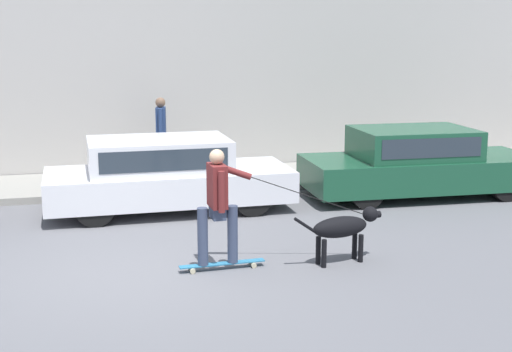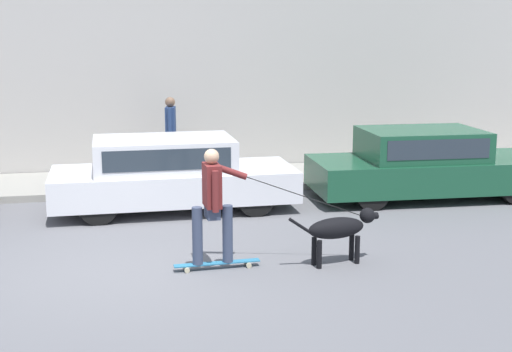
{
  "view_description": "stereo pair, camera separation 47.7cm",
  "coord_description": "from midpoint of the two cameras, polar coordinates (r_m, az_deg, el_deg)",
  "views": [
    {
      "loc": [
        -0.6,
        -8.99,
        3.09
      ],
      "look_at": [
        1.93,
        1.2,
        0.95
      ],
      "focal_mm": 50.0,
      "sensor_mm": 36.0,
      "label": 1
    },
    {
      "loc": [
        -0.13,
        -9.1,
        3.09
      ],
      "look_at": [
        1.93,
        1.2,
        0.95
      ],
      "focal_mm": 50.0,
      "sensor_mm": 36.0,
      "label": 2
    }
  ],
  "objects": [
    {
      "name": "skateboarder",
      "position": [
        9.26,
        -4.49,
        -2.12
      ],
      "size": [
        2.64,
        0.56,
        1.61
      ],
      "rotation": [
        0.0,
        0.0,
        0.05
      ],
      "color": "beige",
      "rests_on": "ground_plane"
    },
    {
      "name": "pedestrian_with_bag",
      "position": [
        14.92,
        -8.51,
        3.46
      ],
      "size": [
        0.26,
        0.65,
        1.62
      ],
      "rotation": [
        0.0,
        0.0,
        2.97
      ],
      "color": "brown",
      "rests_on": "sidewalk_curb"
    },
    {
      "name": "sidewalk_curb",
      "position": [
        14.66,
        -12.19,
        -0.64
      ],
      "size": [
        30.0,
        2.22,
        0.13
      ],
      "color": "gray",
      "rests_on": "ground_plane"
    },
    {
      "name": "parked_car_2",
      "position": [
        13.81,
        11.91,
        0.96
      ],
      "size": [
        4.47,
        1.9,
        1.3
      ],
      "rotation": [
        0.0,
        0.0,
        -0.03
      ],
      "color": "black",
      "rests_on": "ground_plane"
    },
    {
      "name": "ground_plane",
      "position": [
        9.57,
        -11.07,
        -7.55
      ],
      "size": [
        36.0,
        36.0,
        0.0
      ],
      "primitive_type": "plane",
      "color": "slate"
    },
    {
      "name": "dog",
      "position": [
        9.67,
        5.62,
        -4.12
      ],
      "size": [
        1.32,
        0.43,
        0.74
      ],
      "rotation": [
        0.0,
        0.0,
        0.18
      ],
      "color": "black",
      "rests_on": "ground_plane"
    },
    {
      "name": "back_wall",
      "position": [
        15.63,
        -12.76,
        9.64
      ],
      "size": [
        32.0,
        0.3,
        5.3
      ],
      "color": "#B2ADA8",
      "rests_on": "ground_plane"
    },
    {
      "name": "parked_car_1",
      "position": [
        12.5,
        -8.3,
        0.06
      ],
      "size": [
        4.24,
        1.76,
        1.28
      ],
      "rotation": [
        0.0,
        0.0,
        0.01
      ],
      "color": "black",
      "rests_on": "ground_plane"
    }
  ]
}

